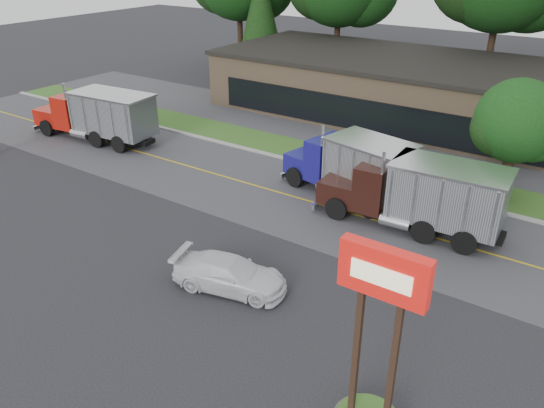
{
  "coord_description": "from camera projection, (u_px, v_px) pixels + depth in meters",
  "views": [
    {
      "loc": [
        14.1,
        -12.4,
        12.22
      ],
      "look_at": [
        2.46,
        4.72,
        1.8
      ],
      "focal_mm": 35.0,
      "sensor_mm": 36.0,
      "label": 1
    }
  ],
  "objects": [
    {
      "name": "ground",
      "position": [
        158.0,
        271.0,
        21.74
      ],
      "size": [
        140.0,
        140.0,
        0.0
      ],
      "primitive_type": "plane",
      "color": "#343439",
      "rests_on": "ground"
    },
    {
      "name": "road",
      "position": [
        279.0,
        193.0,
        28.39
      ],
      "size": [
        60.0,
        8.0,
        0.02
      ],
      "primitive_type": "cube",
      "color": "#545459",
      "rests_on": "ground"
    },
    {
      "name": "center_line",
      "position": [
        279.0,
        193.0,
        28.39
      ],
      "size": [
        60.0,
        0.12,
        0.01
      ],
      "primitive_type": "cube",
      "color": "gold",
      "rests_on": "ground"
    },
    {
      "name": "curb",
      "position": [
        318.0,
        168.0,
        31.49
      ],
      "size": [
        60.0,
        0.3,
        0.12
      ],
      "primitive_type": "cube",
      "color": "#9E9E99",
      "rests_on": "ground"
    },
    {
      "name": "grass_verge",
      "position": [
        332.0,
        158.0,
        32.82
      ],
      "size": [
        60.0,
        3.4,
        0.03
      ],
      "primitive_type": "cube",
      "color": "#3A6221",
      "rests_on": "ground"
    },
    {
      "name": "far_parking",
      "position": [
        367.0,
        136.0,
        36.51
      ],
      "size": [
        60.0,
        7.0,
        0.02
      ],
      "primitive_type": "cube",
      "color": "#545459",
      "rests_on": "ground"
    },
    {
      "name": "strip_mall",
      "position": [
        429.0,
        93.0,
        39.04
      ],
      "size": [
        32.0,
        12.0,
        4.0
      ],
      "primitive_type": "cube",
      "color": "#977A5C",
      "rests_on": "ground"
    },
    {
      "name": "bilo_sign",
      "position": [
        372.0,
        378.0,
        13.71
      ],
      "size": [
        2.2,
        1.9,
        5.95
      ],
      "color": "#6B6054",
      "rests_on": "ground"
    },
    {
      "name": "evergreen_left",
      "position": [
        261.0,
        14.0,
        49.29
      ],
      "size": [
        4.71,
        4.71,
        10.71
      ],
      "color": "#382619",
      "rests_on": "ground"
    },
    {
      "name": "tree_verge",
      "position": [
        518.0,
        125.0,
        26.0
      ],
      "size": [
        4.41,
        4.15,
        6.29
      ],
      "color": "#382619",
      "rests_on": "ground"
    },
    {
      "name": "dump_truck_red",
      "position": [
        99.0,
        114.0,
        34.93
      ],
      "size": [
        9.52,
        3.42,
        3.36
      ],
      "rotation": [
        0.0,
        0.0,
        3.23
      ],
      "color": "black",
      "rests_on": "ground"
    },
    {
      "name": "dump_truck_blue",
      "position": [
        353.0,
        166.0,
        27.06
      ],
      "size": [
        7.41,
        3.99,
        3.36
      ],
      "rotation": [
        0.0,
        0.0,
        2.93
      ],
      "color": "black",
      "rests_on": "ground"
    },
    {
      "name": "dump_truck_maroon",
      "position": [
        421.0,
        193.0,
        24.12
      ],
      "size": [
        8.66,
        3.02,
        3.36
      ],
      "rotation": [
        0.0,
        0.0,
        3.19
      ],
      "color": "black",
      "rests_on": "ground"
    },
    {
      "name": "rally_car",
      "position": [
        230.0,
        274.0,
        20.38
      ],
      "size": [
        4.8,
        2.87,
        1.3
      ],
      "primitive_type": "imported",
      "rotation": [
        0.0,
        0.0,
        1.82
      ],
      "color": "white",
      "rests_on": "ground"
    }
  ]
}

